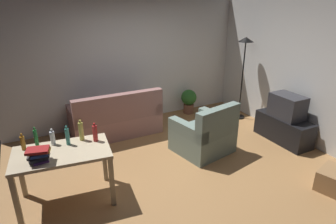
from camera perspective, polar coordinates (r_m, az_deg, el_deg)
The scene contains 18 objects.
ground_plane at distance 4.89m, azimuth 1.66°, elevation -10.47°, with size 5.20×4.40×0.02m, color #9E7042.
wall_rear at distance 6.27m, azimuth -8.05°, elevation 10.12°, with size 5.20×0.10×2.70m, color white.
wall_right at distance 5.99m, azimuth 24.43°, elevation 7.83°, with size 0.10×4.40×2.70m, color silver.
couch at distance 5.88m, azimuth -10.15°, elevation -1.49°, with size 1.72×0.84×0.92m.
tv_stand at distance 5.97m, azimuth 21.73°, elevation -3.10°, with size 0.44×1.10×0.48m.
tv at distance 5.81m, azimuth 22.38°, elevation 1.03°, with size 0.41×0.60×0.44m.
torchiere_lamp at distance 6.48m, azimuth 14.77°, elevation 10.57°, with size 0.32×0.32×1.81m.
desk at distance 4.02m, azimuth -20.00°, elevation -8.63°, with size 1.27×0.83×0.76m.
potted_plant at distance 6.85m, azimuth 4.10°, elevation 2.42°, with size 0.36×0.36×0.57m.
armchair at distance 5.17m, azimuth 7.25°, elevation -4.54°, with size 1.05×1.00×0.92m.
storage_box at distance 4.90m, azimuth 29.59°, elevation -11.40°, with size 0.48×0.34×0.30m, color olive.
bottle_amber at distance 4.16m, azimuth -26.59°, elevation -5.45°, with size 0.06×0.06×0.23m.
bottle_green at distance 4.12m, azimuth -24.45°, elevation -4.80°, with size 0.05×0.05×0.29m.
bottle_clear at distance 4.14m, azimuth -21.71°, elevation -4.73°, with size 0.06×0.06×0.23m.
bottle_tall at distance 4.06m, azimuth -19.12°, elevation -4.56°, with size 0.05×0.05×0.27m.
bottle_squat at distance 4.13m, azimuth -16.68°, elevation -3.62°, with size 0.06×0.06×0.30m.
bottle_red at distance 4.06m, azimuth -14.13°, elevation -4.04°, with size 0.07×0.07×0.26m.
book_stack at distance 3.79m, azimuth -24.05°, elevation -7.64°, with size 0.29×0.23×0.18m.
Camera 1 is at (-2.01, -3.61, 2.60)m, focal length 31.06 mm.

